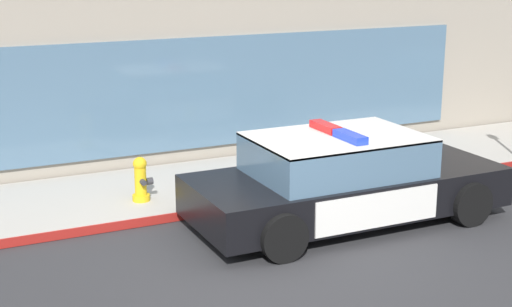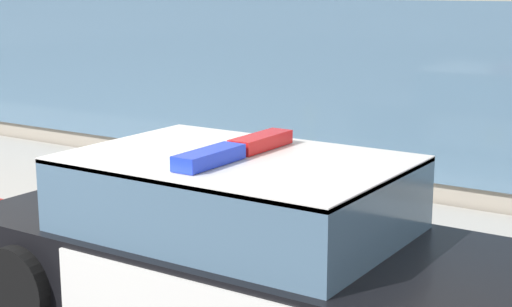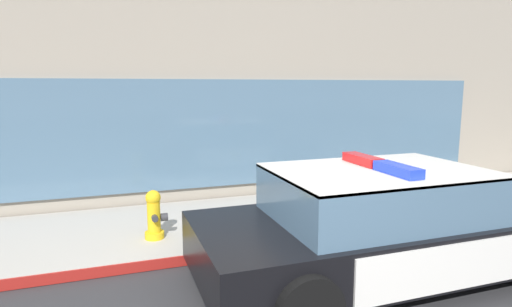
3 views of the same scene
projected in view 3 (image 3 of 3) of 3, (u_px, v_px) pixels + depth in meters
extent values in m
cube|color=#B2ADA3|center=(217.00, 224.00, 7.07)|extent=(48.00, 2.64, 0.15)
cube|color=maroon|center=(241.00, 253.00, 5.83)|extent=(28.80, 0.04, 0.14)
cube|color=gray|center=(232.00, 41.00, 13.29)|extent=(23.51, 10.33, 7.57)
cube|color=slate|center=(166.00, 135.00, 7.90)|extent=(14.11, 0.08, 2.10)
cube|color=black|center=(389.00, 237.00, 5.26)|extent=(4.86, 1.95, 0.60)
cube|color=silver|center=(484.00, 212.00, 5.74)|extent=(1.66, 1.90, 0.05)
cube|color=silver|center=(262.00, 241.00, 4.68)|extent=(1.36, 1.90, 0.05)
cube|color=silver|center=(341.00, 215.00, 6.14)|extent=(2.04, 0.04, 0.51)
cube|color=silver|center=(440.00, 270.00, 4.31)|extent=(2.04, 0.04, 0.51)
cube|color=yellow|center=(341.00, 215.00, 6.16)|extent=(0.22, 0.01, 0.26)
cube|color=slate|center=(378.00, 194.00, 5.11)|extent=(2.53, 1.75, 0.60)
cube|color=silver|center=(379.00, 171.00, 5.06)|extent=(2.53, 1.75, 0.04)
cube|color=red|center=(363.00, 159.00, 5.37)|extent=(0.20, 0.66, 0.11)
cube|color=blue|center=(398.00, 169.00, 4.72)|extent=(0.20, 0.66, 0.11)
cylinder|color=black|center=(434.00, 214.00, 6.71)|extent=(0.68, 0.22, 0.68)
cylinder|color=black|center=(244.00, 238.00, 5.66)|extent=(0.68, 0.22, 0.68)
cylinder|color=gold|center=(155.00, 235.00, 6.18)|extent=(0.28, 0.28, 0.10)
cylinder|color=gold|center=(154.00, 217.00, 6.14)|extent=(0.19, 0.19, 0.45)
sphere|color=gold|center=(153.00, 198.00, 6.09)|extent=(0.22, 0.22, 0.22)
cylinder|color=#333338|center=(153.00, 193.00, 6.08)|extent=(0.06, 0.06, 0.05)
cylinder|color=#333338|center=(155.00, 218.00, 6.00)|extent=(0.09, 0.10, 0.09)
cylinder|color=#333338|center=(153.00, 213.00, 6.27)|extent=(0.09, 0.10, 0.09)
cylinder|color=#333338|center=(164.00, 217.00, 6.19)|extent=(0.10, 0.12, 0.12)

